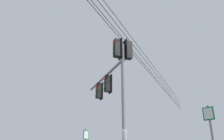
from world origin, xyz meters
TOP-DOWN VIEW (x-y plane):
  - signal_mast_assembly at (-0.50, -0.88)m, footprint 5.30×2.14m
  - overhead_wire_span at (-0.62, 0.10)m, footprint 25.82×14.40m

SIDE VIEW (x-z plane):
  - signal_mast_assembly at x=-0.50m, z-range 1.49..8.25m
  - overhead_wire_span at x=-0.62m, z-range 6.28..7.83m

